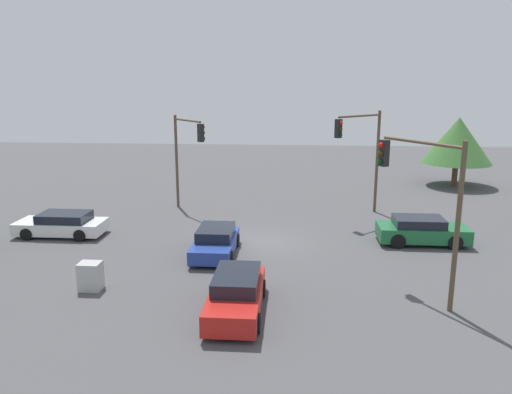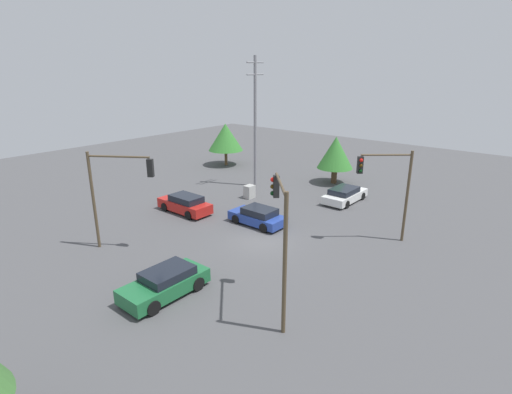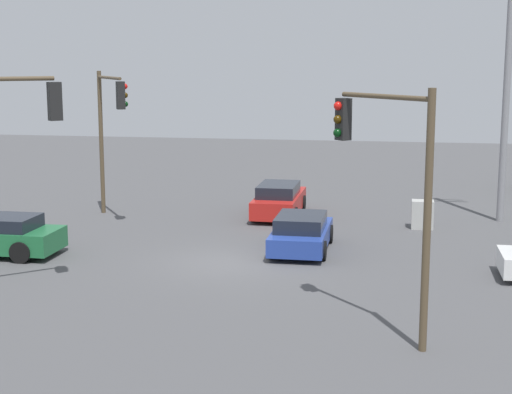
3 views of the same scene
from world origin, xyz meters
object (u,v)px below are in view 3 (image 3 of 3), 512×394
(traffic_signal_aux, at_px, (389,168))
(electrical_cabinet, at_px, (422,214))
(traffic_signal_main, at_px, (109,119))
(sedan_blue, at_px, (301,233))
(sedan_red, at_px, (279,200))

(traffic_signal_aux, height_order, electrical_cabinet, traffic_signal_aux)
(traffic_signal_main, height_order, electrical_cabinet, traffic_signal_main)
(sedan_blue, xyz_separation_m, traffic_signal_main, (-8.41, 4.00, 3.56))
(traffic_signal_main, bearing_deg, traffic_signal_aux, 10.19)
(sedan_blue, bearing_deg, sedan_red, 105.77)
(sedan_blue, bearing_deg, traffic_signal_aux, -69.34)
(sedan_blue, height_order, sedan_red, sedan_red)
(sedan_blue, relative_size, traffic_signal_aux, 0.70)
(sedan_blue, bearing_deg, electrical_cabinet, 46.42)
(sedan_red, xyz_separation_m, electrical_cabinet, (5.92, -1.49, -0.12))
(sedan_blue, xyz_separation_m, electrical_cabinet, (4.24, 4.46, -0.07))
(sedan_blue, distance_m, sedan_red, 6.18)
(sedan_blue, relative_size, electrical_cabinet, 3.73)
(sedan_blue, xyz_separation_m, traffic_signal_aux, (3.02, -8.00, 3.43))
(sedan_red, relative_size, electrical_cabinet, 4.08)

